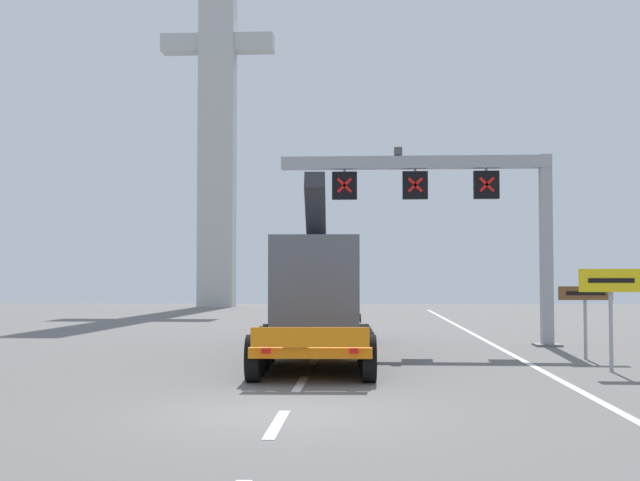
% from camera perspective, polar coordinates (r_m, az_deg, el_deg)
% --- Properties ---
extents(ground, '(112.00, 112.00, 0.00)m').
position_cam_1_polar(ground, '(14.77, -3.15, -12.16)').
color(ground, slate).
extents(lane_markings, '(0.20, 47.49, 0.01)m').
position_cam_1_polar(lane_markings, '(31.05, 0.42, -7.06)').
color(lane_markings, silver).
rests_on(lane_markings, ground).
extents(edge_line_right, '(0.20, 63.00, 0.01)m').
position_cam_1_polar(edge_line_right, '(26.98, 13.07, -7.69)').
color(edge_line_right, silver).
rests_on(edge_line_right, ground).
extents(overhead_lane_gantry, '(9.84, 0.90, 7.06)m').
position_cam_1_polar(overhead_lane_gantry, '(29.08, 9.56, 3.19)').
color(overhead_lane_gantry, '#9EA0A5').
rests_on(overhead_lane_gantry, ground).
extents(heavy_haul_truck_orange, '(3.40, 14.13, 5.30)m').
position_cam_1_polar(heavy_haul_truck_orange, '(26.21, -0.10, -3.56)').
color(heavy_haul_truck_orange, orange).
rests_on(heavy_haul_truck_orange, ground).
extents(exit_sign_yellow, '(1.63, 0.15, 2.65)m').
position_cam_1_polar(exit_sign_yellow, '(22.10, 19.90, -3.49)').
color(exit_sign_yellow, '#9EA0A5').
rests_on(exit_sign_yellow, ground).
extents(tourist_info_sign_brown, '(1.58, 0.15, 2.16)m').
position_cam_1_polar(tourist_info_sign_brown, '(25.09, 18.28, -4.26)').
color(tourist_info_sign_brown, '#9EA0A5').
rests_on(tourist_info_sign_brown, ground).
extents(bridge_pylon_distant, '(9.00, 2.00, 33.92)m').
position_cam_1_polar(bridge_pylon_distant, '(65.94, -7.26, 10.57)').
color(bridge_pylon_distant, '#B7B7B2').
rests_on(bridge_pylon_distant, ground).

